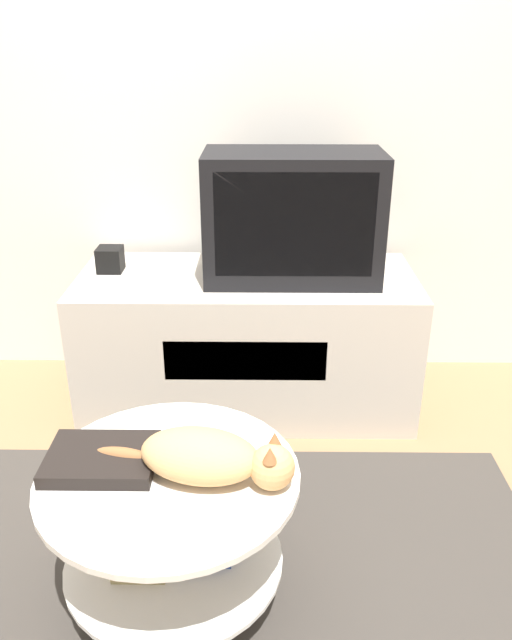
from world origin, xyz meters
name	(u,v)px	position (x,y,z in m)	size (l,w,h in m)	color
ground_plane	(196,589)	(0.00, 0.00, 0.00)	(12.00, 12.00, 0.00)	#93704C
wall_back	(217,74)	(0.00, 1.39, 1.30)	(8.00, 0.05, 2.60)	silver
rug	(196,586)	(0.00, 0.00, 0.01)	(2.09, 1.24, 0.02)	#3D3833
tv_stand	(247,340)	(0.12, 1.02, 0.29)	(1.34, 0.58, 0.57)	beige
tv	(293,217)	(0.30, 1.01, 0.81)	(0.66, 0.34, 0.48)	black
speaker	(110,259)	(-0.43, 1.07, 0.62)	(0.10, 0.10, 0.10)	black
coffee_table	(173,519)	(-0.05, -0.03, 0.29)	(0.67, 0.67, 0.41)	#B2B2B7
dvd_box	(101,459)	(-0.22, 0.00, 0.45)	(0.28, 0.21, 0.04)	black
cat	(210,457)	(0.06, -0.05, 0.50)	(0.51, 0.23, 0.14)	tan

